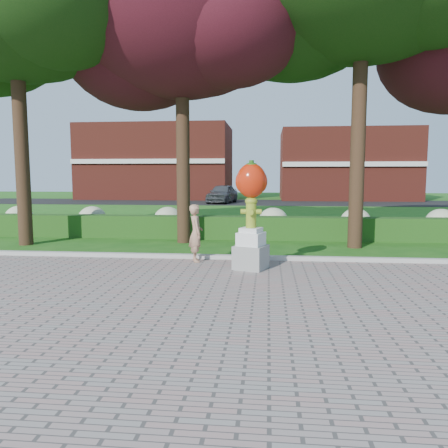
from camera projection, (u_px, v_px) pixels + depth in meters
name	position (u px, v px, depth m)	size (l,w,h in m)	color
ground	(226.00, 290.00, 8.51)	(100.00, 100.00, 0.00)	#1C5715
walkway	(189.00, 388.00, 4.56)	(40.00, 14.00, 0.04)	gray
curb	(237.00, 258.00, 11.47)	(40.00, 0.18, 0.15)	#ADADA5
lawn_hedge	(245.00, 228.00, 15.39)	(24.00, 0.70, 0.80)	#154814
hydrangea_row	(262.00, 221.00, 16.31)	(20.10, 1.10, 0.99)	#B4BF91
street	(258.00, 202.00, 36.20)	(50.00, 8.00, 0.02)	black
building_left	(158.00, 163.00, 42.75)	(14.00, 8.00, 7.00)	maroon
building_right	(345.00, 165.00, 40.98)	(12.00, 8.00, 6.40)	maroon
tree_mid_left	(179.00, 16.00, 13.93)	(8.25, 7.04, 10.69)	black
hydrant_sculpture	(251.00, 212.00, 10.17)	(0.88, 0.88, 2.54)	gray
woman	(196.00, 233.00, 11.10)	(0.54, 0.35, 1.47)	tan
parked_car	(222.00, 193.00, 35.39)	(1.80, 4.48, 1.53)	#414549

